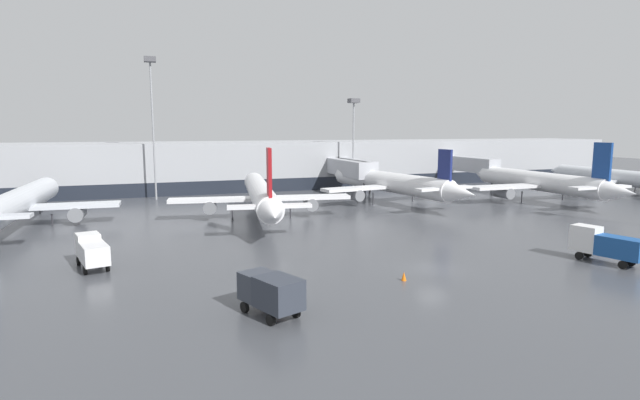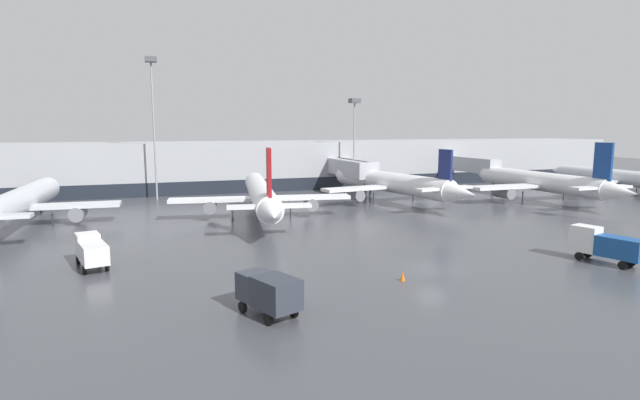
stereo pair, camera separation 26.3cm
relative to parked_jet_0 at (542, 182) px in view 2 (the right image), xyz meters
The scene contains 13 objects.
ground_plane 47.04m from the parked_jet_0, 143.40° to the right, with size 320.00×320.00×0.00m, color #424449.
terminal_building 50.43m from the parked_jet_0, 137.89° to the left, with size 160.00×30.77×9.00m.
parked_jet_0 is the anchor object (origin of this frame).
parked_jet_1 73.93m from the parked_jet_0, behind, with size 22.40×36.99×8.66m.
parked_jet_2 24.33m from the parked_jet_0, 164.50° to the left, with size 23.79×35.68×8.77m.
parked_jet_3 45.68m from the parked_jet_0, behind, with size 23.27×36.11×9.55m.
parked_jet_4 22.55m from the parked_jet_0, 10.89° to the left, with size 20.60×34.13×9.44m.
service_truck_0 62.70m from the parked_jet_0, 147.53° to the right, with size 3.55×4.95×2.58m.
service_truck_1 66.79m from the parked_jet_0, 164.15° to the right, with size 3.08×5.71×2.65m.
service_truck_2 38.74m from the parked_jet_0, 125.90° to the right, with size 3.07×6.01×3.00m.
traffic_cone_0 51.36m from the parked_jet_0, 144.10° to the right, with size 0.39×0.39×0.69m.
apron_light_mast_0 33.81m from the parked_jet_0, 135.27° to the left, with size 1.80×1.80×16.96m.
apron_light_mast_5 63.85m from the parked_jet_0, 158.64° to the left, with size 1.80×1.80×22.74m.
Camera 2 is at (-22.10, -34.66, 11.50)m, focal length 28.00 mm.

